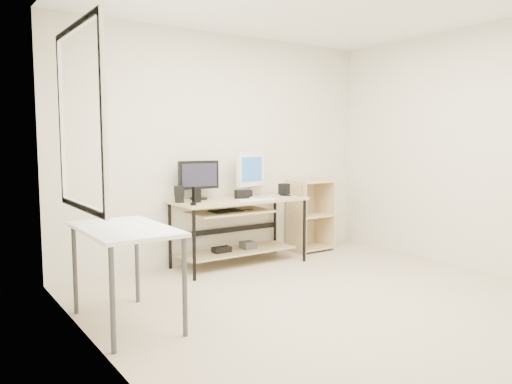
{
  "coord_description": "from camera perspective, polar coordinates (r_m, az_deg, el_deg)",
  "views": [
    {
      "loc": [
        -2.95,
        -2.99,
        1.4
      ],
      "look_at": [
        -0.01,
        1.3,
        0.86
      ],
      "focal_mm": 35.0,
      "sensor_mm": 36.0,
      "label": 1
    }
  ],
  "objects": [
    {
      "name": "audio_controller",
      "position": [
        5.23,
        -6.81,
        -0.3
      ],
      "size": [
        0.09,
        0.06,
        0.17
      ],
      "primitive_type": "cube",
      "rotation": [
        0.0,
        0.0,
        0.12
      ],
      "color": "black",
      "rests_on": "desk"
    },
    {
      "name": "center_speaker",
      "position": [
        5.57,
        -1.44,
        -0.24
      ],
      "size": [
        0.2,
        0.11,
        0.09
      ],
      "primitive_type": "cube",
      "rotation": [
        0.0,
        0.0,
        -0.16
      ],
      "color": "black",
      "rests_on": "desk"
    },
    {
      "name": "desk",
      "position": [
        5.56,
        -2.2,
        -2.95
      ],
      "size": [
        1.5,
        0.65,
        0.75
      ],
      "color": "tan",
      "rests_on": "ground"
    },
    {
      "name": "speaker_left",
      "position": [
        5.25,
        -8.77,
        -0.22
      ],
      "size": [
        0.1,
        0.1,
        0.17
      ],
      "rotation": [
        0.0,
        0.0,
        -0.15
      ],
      "color": "black",
      "rests_on": "desk"
    },
    {
      "name": "keyboard",
      "position": [
        5.38,
        -0.03,
        -0.88
      ],
      "size": [
        0.43,
        0.2,
        0.01
      ],
      "primitive_type": "cube",
      "rotation": [
        0.0,
        0.0,
        -0.2
      ],
      "color": "white",
      "rests_on": "desk"
    },
    {
      "name": "side_table",
      "position": [
        3.88,
        -14.71,
        -5.06
      ],
      "size": [
        0.6,
        1.0,
        0.75
      ],
      "color": "white",
      "rests_on": "ground"
    },
    {
      "name": "room",
      "position": [
        4.13,
        8.48,
        4.77
      ],
      "size": [
        4.01,
        4.01,
        2.62
      ],
      "color": "#C3B296",
      "rests_on": "ground"
    },
    {
      "name": "shelf_unit",
      "position": [
        6.39,
        6.0,
        -2.6
      ],
      "size": [
        0.5,
        0.4,
        0.9
      ],
      "color": "#D7BC86",
      "rests_on": "ground"
    },
    {
      "name": "smartphone",
      "position": [
        5.83,
        3.39,
        -0.39
      ],
      "size": [
        0.11,
        0.14,
        0.01
      ],
      "primitive_type": "cube",
      "rotation": [
        0.0,
        0.0,
        0.39
      ],
      "color": "black",
      "rests_on": "desk"
    },
    {
      "name": "speaker_right",
      "position": [
        5.98,
        3.23,
        0.35
      ],
      "size": [
        0.14,
        0.14,
        0.13
      ],
      "primitive_type": "cube",
      "rotation": [
        0.0,
        0.0,
        0.44
      ],
      "color": "black",
      "rests_on": "desk"
    },
    {
      "name": "drinking_glass",
      "position": [
        5.78,
        5.01,
        0.16
      ],
      "size": [
        0.08,
        0.08,
        0.13
      ],
      "primitive_type": "cylinder",
      "rotation": [
        0.0,
        0.0,
        0.29
      ],
      "color": "white",
      "rests_on": "coaster"
    },
    {
      "name": "black_monitor",
      "position": [
        5.47,
        -6.58,
        1.67
      ],
      "size": [
        0.47,
        0.19,
        0.42
      ],
      "rotation": [
        0.0,
        0.0,
        -0.08
      ],
      "color": "black",
      "rests_on": "desk"
    },
    {
      "name": "volume_puck",
      "position": [
        5.01,
        -7.18,
        -1.38
      ],
      "size": [
        0.07,
        0.07,
        0.03
      ],
      "primitive_type": "cylinder",
      "rotation": [
        0.0,
        0.0,
        0.1
      ],
      "color": "black",
      "rests_on": "desk"
    },
    {
      "name": "white_imac",
      "position": [
        5.85,
        -0.6,
        2.48
      ],
      "size": [
        0.47,
        0.2,
        0.51
      ],
      "rotation": [
        0.0,
        0.0,
        0.33
      ],
      "color": "silver",
      "rests_on": "desk"
    },
    {
      "name": "mouse",
      "position": [
        5.44,
        -0.4,
        -0.72
      ],
      "size": [
        0.06,
        0.1,
        0.03
      ],
      "primitive_type": "ellipsoid",
      "rotation": [
        0.0,
        0.0,
        -0.01
      ],
      "color": "#B0B0B5",
      "rests_on": "desk"
    },
    {
      "name": "coaster",
      "position": [
        5.78,
        5.0,
        -0.48
      ],
      "size": [
        0.1,
        0.1,
        0.01
      ],
      "primitive_type": "cylinder",
      "rotation": [
        0.0,
        0.0,
        0.29
      ],
      "color": "olive",
      "rests_on": "desk"
    }
  ]
}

